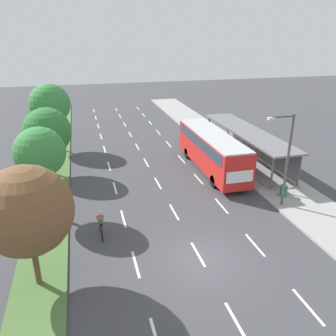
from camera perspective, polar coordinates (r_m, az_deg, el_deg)
name	(u,v)px	position (r m, az deg, el deg)	size (l,w,h in m)	color
ground_plane	(201,260)	(19.09, 5.64, -15.20)	(140.00, 140.00, 0.00)	#424247
median_strip	(57,153)	(36.15, -18.20, 2.34)	(2.60, 52.00, 0.12)	#4C7038
sidewalk_right	(218,140)	(38.98, 8.43, 4.63)	(4.50, 52.00, 0.15)	#9E9E99
lane_divider_left	(107,157)	(34.05, -10.30, 1.82)	(0.14, 46.59, 0.01)	white
lane_divider_center	(141,154)	(34.44, -4.49, 2.35)	(0.14, 46.59, 0.01)	white
lane_divider_right	(175,151)	(35.18, 1.12, 2.84)	(0.14, 46.59, 0.01)	white
bus_shelter	(249,142)	(32.86, 13.50, 4.26)	(2.90, 14.16, 2.86)	gray
bus	(212,148)	(29.94, 7.36, 3.38)	(2.54, 11.29, 3.37)	red
cyclist	(101,225)	(20.88, -11.22, -9.38)	(0.46, 1.82, 1.71)	black
median_tree_nearest	(27,211)	(16.45, -22.68, -6.68)	(4.18, 4.18, 6.06)	brown
median_tree_second	(40,153)	(22.79, -20.78, 2.44)	(3.24, 3.24, 5.96)	brown
median_tree_third	(47,131)	(29.69, -19.67, 5.81)	(3.91, 3.91, 5.75)	brown
median_tree_fourth	(50,104)	(36.37, -19.28, 10.11)	(4.05, 4.05, 6.72)	brown
streetlight	(286,155)	(23.92, 19.24, 2.13)	(1.91, 0.24, 6.50)	#4C4C51
trash_bin	(284,191)	(26.57, 18.88, -3.61)	(0.52, 0.52, 0.85)	#286B38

